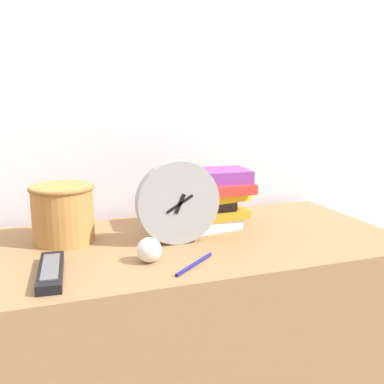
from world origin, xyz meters
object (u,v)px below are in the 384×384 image
(tv_remote, at_px, (51,271))
(book_stack, at_px, (206,199))
(desk_clock, at_px, (178,202))
(crumpled_paper_ball, at_px, (149,250))
(basket, at_px, (63,212))
(pen, at_px, (194,264))

(tv_remote, bearing_deg, book_stack, 27.71)
(desk_clock, relative_size, crumpled_paper_ball, 3.75)
(book_stack, bearing_deg, desk_clock, -136.69)
(basket, distance_m, tv_remote, 0.24)
(book_stack, xyz_separation_m, basket, (-0.39, 0.00, -0.00))
(tv_remote, relative_size, pen, 1.70)
(desk_clock, height_order, book_stack, desk_clock)
(basket, bearing_deg, tv_remote, -100.76)
(desk_clock, xyz_separation_m, tv_remote, (-0.32, -0.12, -0.10))
(crumpled_paper_ball, bearing_deg, tv_remote, -177.03)
(basket, relative_size, crumpled_paper_ball, 2.87)
(book_stack, relative_size, basket, 1.56)
(desk_clock, distance_m, book_stack, 0.16)
(desk_clock, distance_m, pen, 0.19)
(desk_clock, height_order, basket, desk_clock)
(tv_remote, xyz_separation_m, crumpled_paper_ball, (0.21, 0.01, 0.02))
(book_stack, relative_size, tv_remote, 1.26)
(book_stack, height_order, basket, book_stack)
(tv_remote, bearing_deg, crumpled_paper_ball, 2.97)
(desk_clock, bearing_deg, pen, -95.32)
(desk_clock, xyz_separation_m, crumpled_paper_ball, (-0.10, -0.11, -0.08))
(tv_remote, height_order, crumpled_paper_ball, crumpled_paper_ball)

